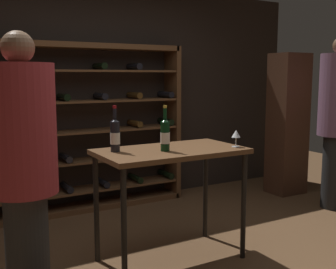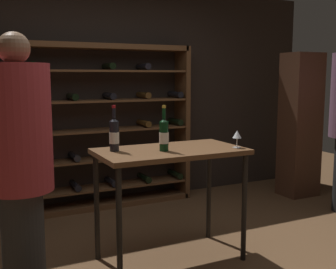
# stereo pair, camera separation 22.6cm
# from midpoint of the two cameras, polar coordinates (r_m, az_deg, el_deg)

# --- Properties ---
(ground_plane) EXTENTS (10.16, 10.16, 0.00)m
(ground_plane) POSITION_cam_midpoint_polar(r_m,az_deg,el_deg) (3.55, 0.38, -17.77)
(ground_plane) COLOR brown
(back_wall) EXTENTS (5.81, 0.10, 2.62)m
(back_wall) POSITION_cam_midpoint_polar(r_m,az_deg,el_deg) (5.11, -11.52, 5.20)
(back_wall) COLOR black
(back_wall) RESTS_ON ground
(wine_rack) EXTENTS (2.41, 0.32, 1.90)m
(wine_rack) POSITION_cam_midpoint_polar(r_m,az_deg,el_deg) (4.88, -12.72, 0.65)
(wine_rack) COLOR brown
(wine_rack) RESTS_ON ground
(tasting_table) EXTENTS (1.20, 0.66, 0.95)m
(tasting_table) POSITION_cam_midpoint_polar(r_m,az_deg,el_deg) (3.45, -1.51, -3.74)
(tasting_table) COLOR brown
(tasting_table) RESTS_ON ground
(person_bystander_red_print) EXTENTS (0.44, 0.44, 1.82)m
(person_bystander_red_print) POSITION_cam_midpoint_polar(r_m,az_deg,el_deg) (2.92, -21.21, -3.21)
(person_bystander_red_print) COLOR #292929
(person_bystander_red_print) RESTS_ON ground
(display_cabinet) EXTENTS (0.44, 0.36, 1.83)m
(display_cabinet) POSITION_cam_midpoint_polar(r_m,az_deg,el_deg) (5.67, 14.84, 1.35)
(display_cabinet) COLOR #4C2D1E
(display_cabinet) RESTS_ON ground
(wine_bottle_gold_foil) EXTENTS (0.08, 0.08, 0.36)m
(wine_bottle_gold_foil) POSITION_cam_midpoint_polar(r_m,az_deg,el_deg) (3.32, -2.35, -0.02)
(wine_bottle_gold_foil) COLOR black
(wine_bottle_gold_foil) RESTS_ON tasting_table
(wine_bottle_black_capsule) EXTENTS (0.08, 0.08, 0.36)m
(wine_bottle_black_capsule) POSITION_cam_midpoint_polar(r_m,az_deg,el_deg) (3.33, -9.14, -0.07)
(wine_bottle_black_capsule) COLOR black
(wine_bottle_black_capsule) RESTS_ON tasting_table
(wine_glass_stemmed_right) EXTENTS (0.08, 0.08, 0.14)m
(wine_glass_stemmed_right) POSITION_cam_midpoint_polar(r_m,az_deg,el_deg) (3.54, 7.43, -0.02)
(wine_glass_stemmed_right) COLOR silver
(wine_glass_stemmed_right) RESTS_ON tasting_table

